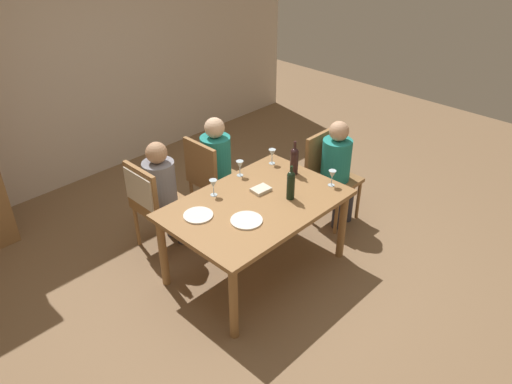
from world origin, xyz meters
TOP-DOWN VIEW (x-y plane):
  - ground_plane at (0.00, 0.00)m, footprint 10.00×10.00m
  - rear_room_partition at (0.00, 2.70)m, footprint 6.40×0.12m
  - dining_table at (0.00, 0.00)m, footprint 1.51×1.00m
  - chair_far_right at (0.25, 0.88)m, footprint 0.44×0.44m
  - chair_right_end at (1.14, 0.09)m, footprint 0.44×0.44m
  - chair_far_left at (-0.46, 0.88)m, footprint 0.46×0.44m
  - person_woman_host at (0.37, 0.88)m, footprint 0.34×0.30m
  - person_man_bearded at (1.14, -0.03)m, footprint 0.29×0.33m
  - person_man_guest at (-0.31, 0.88)m, footprint 0.33×0.29m
  - wine_bottle_tall_green at (0.60, 0.09)m, footprint 0.07×0.07m
  - wine_bottle_dark_red at (0.25, -0.17)m, footprint 0.07×0.07m
  - wine_glass_near_left at (0.22, 0.42)m, footprint 0.07×0.07m
  - wine_glass_centre at (0.66, -0.29)m, footprint 0.07×0.07m
  - wine_glass_near_right at (-0.17, 0.34)m, footprint 0.07×0.07m
  - wine_glass_far at (0.60, 0.37)m, footprint 0.07×0.07m
  - dinner_plate_host at (-0.25, -0.14)m, footprint 0.26×0.26m
  - dinner_plate_guest_left at (-0.47, 0.19)m, footprint 0.24×0.24m
  - folded_napkin at (0.16, 0.09)m, footprint 0.17×0.13m

SIDE VIEW (x-z plane):
  - ground_plane at x=0.00m, z-range 0.00..0.00m
  - chair_far_right at x=0.25m, z-range 0.07..0.99m
  - chair_right_end at x=1.14m, z-range 0.07..0.99m
  - chair_far_left at x=-0.46m, z-range 0.13..1.05m
  - dining_table at x=0.00m, z-range 0.28..1.00m
  - person_man_guest at x=-0.31m, z-range 0.09..1.19m
  - person_man_bearded at x=1.14m, z-range 0.09..1.19m
  - person_woman_host at x=0.37m, z-range 0.09..1.21m
  - dinner_plate_host at x=-0.25m, z-range 0.72..0.74m
  - dinner_plate_guest_left at x=-0.47m, z-range 0.72..0.74m
  - folded_napkin at x=0.16m, z-range 0.72..0.75m
  - wine_glass_near_left at x=0.22m, z-range 0.76..0.90m
  - wine_glass_centre at x=0.66m, z-range 0.76..0.90m
  - wine_glass_near_right at x=-0.17m, z-range 0.76..0.90m
  - wine_glass_far at x=0.60m, z-range 0.76..0.90m
  - wine_bottle_dark_red at x=0.25m, z-range 0.71..1.02m
  - wine_bottle_tall_green at x=0.60m, z-range 0.70..1.03m
  - rear_room_partition at x=0.00m, z-range 0.00..2.70m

